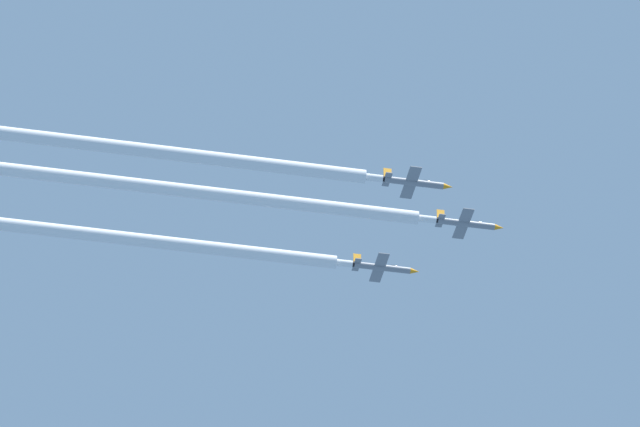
% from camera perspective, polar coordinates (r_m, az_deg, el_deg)
% --- Properties ---
extents(jet_lead, '(7.22, 10.51, 2.53)m').
position_cam_1_polar(jet_lead, '(326.70, 3.84, -0.26)').
color(jet_lead, slate).
extents(jet_left_wingman, '(7.22, 10.51, 2.53)m').
position_cam_1_polar(jet_left_wingman, '(332.22, 1.66, -1.41)').
color(jet_left_wingman, slate).
extents(jet_right_wingman, '(7.22, 10.51, 2.53)m').
position_cam_1_polar(jet_right_wingman, '(315.97, 2.49, 0.80)').
color(jet_right_wingman, slate).
extents(smoke_trail_lead, '(1.97, 72.37, 1.97)m').
position_cam_1_polar(smoke_trail_lead, '(320.54, -3.29, 0.57)').
color(smoke_trail_lead, white).
extents(smoke_trail_left_wingman, '(1.97, 66.55, 1.97)m').
position_cam_1_polar(smoke_trail_left_wingman, '(327.64, -4.87, -0.66)').
color(smoke_trail_left_wingman, white).
extents(smoke_trail_right_wingman, '(1.97, 66.81, 1.97)m').
position_cam_1_polar(smoke_trail_right_wingman, '(311.12, -4.40, 1.62)').
color(smoke_trail_right_wingman, white).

